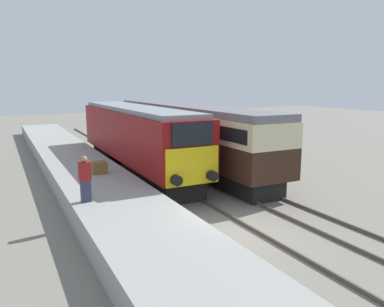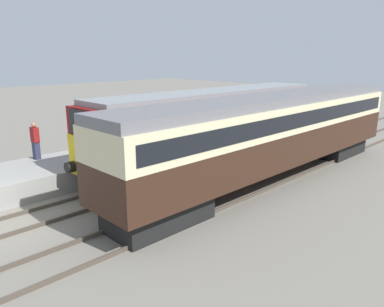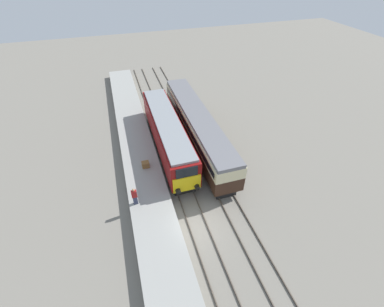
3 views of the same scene
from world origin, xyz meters
The scene contains 8 objects.
ground_plane centered at (0.00, 0.00, 0.00)m, with size 120.00×120.00×0.00m, color slate.
platform_left centered at (-3.30, 8.00, 0.47)m, with size 3.50×50.00×0.94m.
rails_near_track centered at (0.00, 5.00, 0.07)m, with size 1.51×60.00×0.14m.
rails_far_track centered at (3.40, 5.00, 0.07)m, with size 1.50×60.00×0.14m.
locomotive centered at (0.00, 10.57, 2.22)m, with size 2.70×14.99×3.95m.
passenger_carriage centered at (3.40, 10.82, 2.39)m, with size 2.75×17.91×3.95m.
person_on_platform centered at (-4.48, 3.22, 1.80)m, with size 0.44×0.26×1.73m.
luggage_crate centered at (-2.95, 7.48, 1.24)m, with size 0.70×0.56×0.60m.
Camera 3 is at (-4.12, -11.48, 17.79)m, focal length 24.00 mm.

